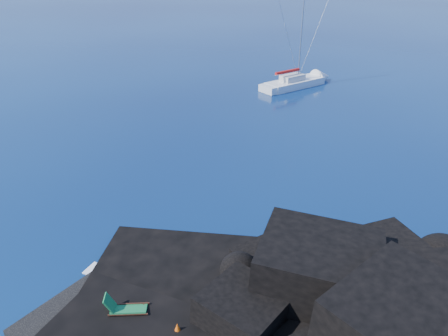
{
  "coord_description": "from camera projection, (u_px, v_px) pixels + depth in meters",
  "views": [
    {
      "loc": [
        13.69,
        -8.65,
        13.72
      ],
      "look_at": [
        2.1,
        11.88,
        2.0
      ],
      "focal_mm": 35.0,
      "sensor_mm": 36.0,
      "label": 1
    }
  ],
  "objects": [
    {
      "name": "sailboat",
      "position": [
        295.0,
        87.0,
        49.25
      ],
      "size": [
        6.79,
        11.22,
        11.79
      ],
      "primitive_type": null,
      "rotation": [
        0.0,
        0.0,
        -0.43
      ],
      "color": "white",
      "rests_on": "ground"
    },
    {
      "name": "surf_foam",
      "position": [
        206.0,
        276.0,
        20.58
      ],
      "size": [
        10.0,
        8.0,
        0.06
      ],
      "primitive_type": null,
      "color": "white",
      "rests_on": "ground"
    },
    {
      "name": "sunbather",
      "position": [
        182.0,
        332.0,
        16.88
      ],
      "size": [
        1.74,
        0.45,
        0.23
      ],
      "primitive_type": null,
      "rotation": [
        0.0,
        0.0,
        -0.02
      ],
      "color": "#E2B577",
      "rests_on": "towel"
    },
    {
      "name": "towel",
      "position": [
        182.0,
        335.0,
        16.94
      ],
      "size": [
        1.99,
        0.97,
        0.05
      ],
      "primitive_type": "cube",
      "rotation": [
        0.0,
        0.0,
        -0.02
      ],
      "color": "silver",
      "rests_on": "beach"
    },
    {
      "name": "deck_chair",
      "position": [
        128.0,
        305.0,
        17.61
      ],
      "size": [
        1.78,
        1.49,
        1.14
      ],
      "primitive_type": null,
      "rotation": [
        0.0,
        0.0,
        0.56
      ],
      "color": "#176836",
      "rests_on": "beach"
    },
    {
      "name": "marker_cone",
      "position": [
        178.0,
        329.0,
        16.81
      ],
      "size": [
        0.41,
        0.41,
        0.62
      ],
      "primitive_type": "cone",
      "rotation": [
        0.0,
        0.0,
        -0.02
      ],
      "color": "#FF5F0D",
      "rests_on": "beach"
    },
    {
      "name": "ground",
      "position": [
        47.0,
        305.0,
        18.88
      ],
      "size": [
        400.0,
        400.0,
        0.0
      ],
      "primitive_type": "plane",
      "color": "#030E34",
      "rests_on": "ground"
    }
  ]
}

